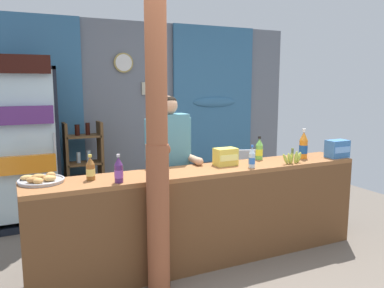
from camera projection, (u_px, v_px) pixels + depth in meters
ground_plane at (171, 241)px, 4.22m from camera, size 7.25×7.25×0.00m
back_wall_curtained at (123, 110)px, 5.54m from camera, size 5.36×0.22×2.55m
stall_counter at (211, 208)px, 3.59m from camera, size 3.24×0.47×0.90m
timber_post at (157, 151)px, 3.02m from camera, size 0.20×0.18×2.45m
drink_fridge at (24, 135)px, 4.55m from camera, size 0.73×0.75×2.00m
bottle_shelf_rack at (84, 166)px, 5.07m from camera, size 0.48×0.28×1.20m
plastic_lawn_chair at (238, 176)px, 5.08m from camera, size 0.57×0.57×0.86m
shopkeeper at (169, 155)px, 3.90m from camera, size 0.50×0.42×1.57m
soda_bottle_orange_soda at (303, 146)px, 4.10m from camera, size 0.09×0.09×0.32m
soda_bottle_grape_soda at (119, 171)px, 3.11m from camera, size 0.07×0.07×0.23m
soda_bottle_lime_soda at (259, 150)px, 4.05m from camera, size 0.08×0.08×0.24m
soda_bottle_water at (252, 158)px, 3.66m from camera, size 0.06×0.06×0.22m
soda_bottle_iced_tea at (91, 169)px, 3.19m from camera, size 0.07×0.07×0.21m
snack_box_instant_noodle at (225, 157)px, 3.77m from camera, size 0.22×0.14×0.17m
snack_box_biscuit at (337, 149)px, 4.16m from camera, size 0.23×0.15×0.19m
pastry_tray at (41, 180)px, 3.12m from camera, size 0.36×0.36×0.06m
banana_bunch at (293, 158)px, 3.85m from camera, size 0.26×0.06×0.16m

